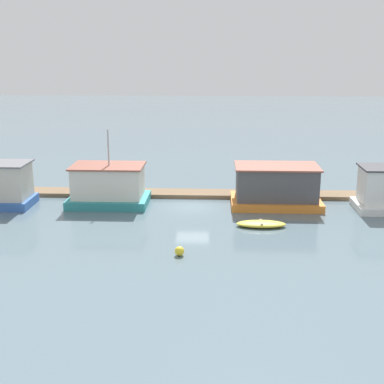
% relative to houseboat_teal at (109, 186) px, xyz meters
% --- Properties ---
extents(ground_plane, '(200.00, 200.00, 0.00)m').
position_rel_houseboat_teal_xyz_m(ground_plane, '(6.43, -0.32, -1.44)').
color(ground_plane, slate).
extents(dock_walkway, '(59.60, 2.11, 0.30)m').
position_rel_houseboat_teal_xyz_m(dock_walkway, '(6.43, 2.85, -1.29)').
color(dock_walkway, brown).
rests_on(dock_walkway, ground_plane).
extents(houseboat_teal, '(6.00, 4.06, 5.79)m').
position_rel_houseboat_teal_xyz_m(houseboat_teal, '(0.00, 0.00, 0.00)').
color(houseboat_teal, teal).
rests_on(houseboat_teal, ground_plane).
extents(houseboat_orange, '(6.74, 4.15, 3.11)m').
position_rel_houseboat_teal_xyz_m(houseboat_orange, '(12.72, 0.24, 0.04)').
color(houseboat_orange, orange).
rests_on(houseboat_orange, ground_plane).
extents(dinghy_yellow, '(3.31, 1.37, 0.39)m').
position_rel_houseboat_teal_xyz_m(dinghy_yellow, '(11.23, -4.89, -1.24)').
color(dinghy_yellow, yellow).
rests_on(dinghy_yellow, ground_plane).
extents(buoy_yellow, '(0.55, 0.55, 0.55)m').
position_rel_houseboat_teal_xyz_m(buoy_yellow, '(6.11, -10.32, -1.16)').
color(buoy_yellow, yellow).
rests_on(buoy_yellow, ground_plane).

